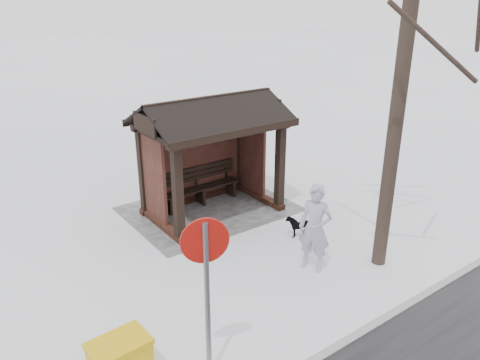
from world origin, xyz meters
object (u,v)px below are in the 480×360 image
Objects in this scene: grit_bin at (120,359)px; road_sign at (206,269)px; pedestrian at (315,228)px; bus_shelter at (208,131)px; dog at (300,225)px.

grit_bin is 0.34× the size of road_sign.
pedestrian is 2.07× the size of grit_bin.
grit_bin is at bearing -108.37° from pedestrian.
pedestrian is (-0.19, 3.69, -1.23)m from bus_shelter.
road_sign is at bearing 142.07° from grit_bin.
dog is (-0.76, -1.23, -0.68)m from pedestrian.
dog is 0.23× the size of road_sign.
road_sign is at bearing -94.70° from pedestrian.
pedestrian is at bearing -138.53° from road_sign.
grit_bin is (4.25, 4.20, -1.83)m from bus_shelter.
grit_bin reaches higher than dog.
road_sign is at bearing -40.12° from dog.
road_sign reaches higher than pedestrian.
grit_bin is (4.45, 0.51, -0.60)m from pedestrian.
bus_shelter is 5.82× the size of dog.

